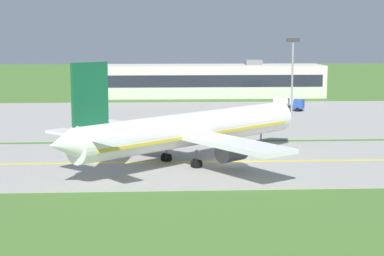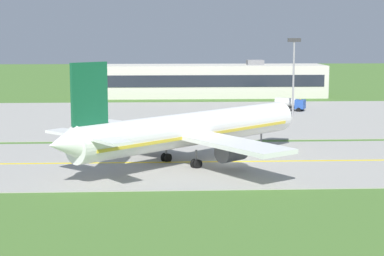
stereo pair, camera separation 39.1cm
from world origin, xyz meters
TOP-DOWN VIEW (x-y plane):
  - ground_plane at (0.00, 0.00)m, footprint 500.00×500.00m
  - taxiway_strip at (0.00, 0.00)m, footprint 240.00×28.00m
  - apron_pad at (10.00, 42.00)m, footprint 140.00×52.00m
  - taxiway_centreline at (0.00, 0.00)m, footprint 220.00×0.60m
  - airplane_lead at (-4.71, -0.40)m, footprint 32.38×29.96m
  - service_truck_fuel at (17.95, 50.93)m, footprint 6.25×4.65m
  - terminal_building at (3.97, 81.28)m, footprint 56.54×12.48m
  - apron_light_mast at (16.52, 41.45)m, footprint 2.40×0.50m

SIDE VIEW (x-z plane):
  - ground_plane at x=0.00m, z-range 0.00..0.00m
  - taxiway_strip at x=0.00m, z-range 0.00..0.10m
  - apron_pad at x=10.00m, z-range 0.00..0.10m
  - taxiway_centreline at x=0.00m, z-range 0.10..0.11m
  - service_truck_fuel at x=17.95m, z-range 0.21..2.86m
  - terminal_building at x=3.97m, z-range -0.58..8.45m
  - airplane_lead at x=-4.71m, z-range -2.22..10.48m
  - apron_light_mast at x=16.52m, z-range 1.98..16.68m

